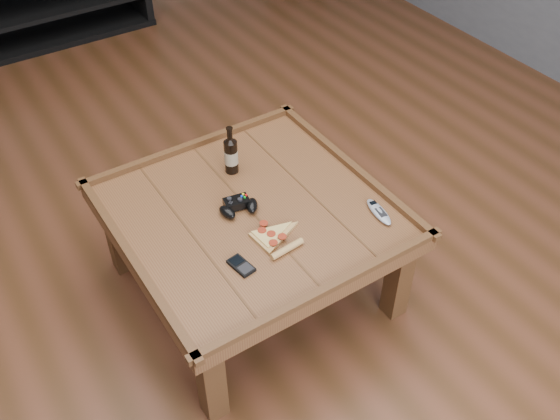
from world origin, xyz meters
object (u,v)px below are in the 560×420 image
coffee_table (251,222)px  smartphone (241,266)px  beer_bottle (231,154)px  remote_control (379,212)px  game_controller (238,206)px  media_console (43,4)px  pizza_slice (274,238)px

coffee_table → smartphone: size_ratio=9.49×
beer_bottle → remote_control: beer_bottle is taller
beer_bottle → game_controller: beer_bottle is taller
coffee_table → media_console: 2.75m
pizza_slice → media_console: bearing=84.5°
beer_bottle → smartphone: size_ratio=1.98×
beer_bottle → game_controller: bearing=-113.8°
remote_control → coffee_table: bearing=153.5°
game_controller → smartphone: size_ratio=1.54×
remote_control → game_controller: bearing=153.7°
beer_bottle → media_console: bearing=91.4°
game_controller → pizza_slice: 0.21m
game_controller → smartphone: 0.29m
game_controller → coffee_table: bearing=-23.3°
beer_bottle → remote_control: (0.34, -0.53, -0.07)m
pizza_slice → smartphone: bearing=-167.8°
remote_control → pizza_slice: bearing=174.7°
beer_bottle → pizza_slice: bearing=-99.4°
media_console → remote_control: bearing=-82.5°
media_console → pizza_slice: size_ratio=5.40×
game_controller → remote_control: (0.44, -0.31, -0.01)m
media_console → smartphone: 3.00m
game_controller → pizza_slice: game_controller is taller
coffee_table → pizza_slice: 0.19m
coffee_table → game_controller: (-0.04, 0.03, 0.08)m
smartphone → remote_control: (0.58, -0.05, 0.01)m
smartphone → media_console: bearing=77.4°
remote_control → beer_bottle: bearing=131.3°
game_controller → media_console: bearing=99.8°
pizza_slice → remote_control: bearing=-19.5°
game_controller → smartphone: bearing=-107.9°
media_console → pizza_slice: bearing=-90.2°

